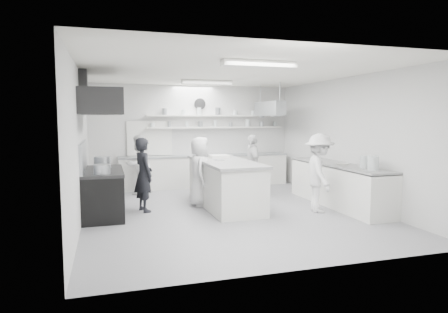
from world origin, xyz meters
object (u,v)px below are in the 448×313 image
object	(u,v)px
right_counter	(339,185)
cook_stove	(144,175)
cook_back	(138,165)
back_counter	(205,171)
stove	(103,194)
prep_island	(225,184)

from	to	relation	value
right_counter	cook_stove	bearing A→B (deg)	170.90
cook_stove	cook_back	xyz separation A→B (m)	(0.05, 2.05, -0.01)
back_counter	cook_stove	size ratio (longest dim) A/B	3.10
stove	back_counter	xyz separation A→B (m)	(2.90, 2.80, 0.01)
stove	back_counter	size ratio (longest dim) A/B	0.36
cook_stove	right_counter	bearing A→B (deg)	-116.06
right_counter	prep_island	size ratio (longest dim) A/B	1.20
stove	right_counter	world-z (taller)	right_counter
right_counter	cook_back	bearing A→B (deg)	147.69
prep_island	cook_back	distance (m)	2.75
back_counter	stove	bearing A→B (deg)	-136.01
back_counter	prep_island	distance (m)	2.72
prep_island	cook_back	xyz separation A→B (m)	(-1.79, 2.07, 0.28)
right_counter	prep_island	xyz separation A→B (m)	(-2.56, 0.69, 0.04)
right_counter	prep_island	world-z (taller)	prep_island
prep_island	cook_stove	size ratio (longest dim) A/B	1.71
stove	cook_back	world-z (taller)	cook_back
stove	prep_island	distance (m)	2.69
stove	cook_stove	bearing A→B (deg)	7.07
prep_island	cook_back	world-z (taller)	cook_back
stove	prep_island	bearing A→B (deg)	1.83
right_counter	prep_island	distance (m)	2.65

